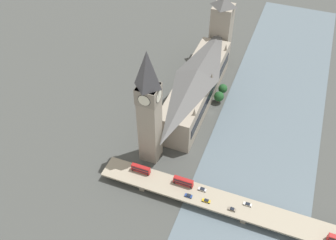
{
  "coord_description": "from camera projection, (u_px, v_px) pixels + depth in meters",
  "views": [
    {
      "loc": [
        -40.37,
        189.46,
        177.45
      ],
      "look_at": [
        17.98,
        37.35,
        20.5
      ],
      "focal_mm": 40.0,
      "sensor_mm": 36.0,
      "label": 1
    }
  ],
  "objects": [
    {
      "name": "car_northbound_tail",
      "position": [
        206.0,
        201.0,
        201.92
      ],
      "size": [
        4.6,
        1.75,
        1.4
      ],
      "color": "gold",
      "rests_on": "road_bridge"
    },
    {
      "name": "car_northbound_mid",
      "position": [
        202.0,
        189.0,
        207.26
      ],
      "size": [
        4.69,
        1.91,
        1.5
      ],
      "color": "silver",
      "rests_on": "road_bridge"
    },
    {
      "name": "car_southbound_mid",
      "position": [
        232.0,
        209.0,
        198.17
      ],
      "size": [
        4.06,
        1.88,
        1.29
      ],
      "color": "slate",
      "rests_on": "road_bridge"
    },
    {
      "name": "double_decker_bus_mid",
      "position": [
        183.0,
        181.0,
        208.69
      ],
      "size": [
        11.56,
        2.51,
        4.88
      ],
      "color": "red",
      "rests_on": "road_bridge"
    },
    {
      "name": "parliament_hall",
      "position": [
        197.0,
        86.0,
        260.18
      ],
      "size": [
        22.38,
        98.76,
        28.16
      ],
      "color": "gray",
      "rests_on": "ground_plane"
    },
    {
      "name": "victoria_tower",
      "position": [
        221.0,
        28.0,
        293.05
      ],
      "size": [
        15.53,
        15.53,
        55.82
      ],
      "color": "gray",
      "rests_on": "ground_plane"
    },
    {
      "name": "river_water",
      "position": [
        268.0,
        127.0,
        250.56
      ],
      "size": [
        67.51,
        360.0,
        0.3
      ],
      "primitive_type": "cube",
      "color": "slate",
      "rests_on": "ground_plane"
    },
    {
      "name": "tree_embankment_near",
      "position": [
        223.0,
        89.0,
        271.2
      ],
      "size": [
        6.58,
        6.58,
        9.05
      ],
      "color": "brown",
      "rests_on": "ground_plane"
    },
    {
      "name": "ground_plane",
      "position": [
        211.0,
        113.0,
        260.92
      ],
      "size": [
        600.0,
        600.0,
        0.0
      ],
      "primitive_type": "plane",
      "color": "#424442"
    },
    {
      "name": "car_southbound_lead",
      "position": [
        189.0,
        196.0,
        204.26
      ],
      "size": [
        4.2,
        1.93,
        1.4
      ],
      "color": "navy",
      "rests_on": "road_bridge"
    },
    {
      "name": "clock_tower",
      "position": [
        149.0,
        107.0,
        204.91
      ],
      "size": [
        12.2,
        12.2,
        76.83
      ],
      "color": "gray",
      "rests_on": "ground_plane"
    },
    {
      "name": "car_northbound_lead",
      "position": [
        248.0,
        204.0,
        200.38
      ],
      "size": [
        4.59,
        1.85,
        1.28
      ],
      "color": "silver",
      "rests_on": "road_bridge"
    },
    {
      "name": "double_decker_bus_lead",
      "position": [
        141.0,
        169.0,
        215.25
      ],
      "size": [
        11.42,
        2.46,
        4.77
      ],
      "color": "red",
      "rests_on": "road_bridge"
    },
    {
      "name": "road_bridge",
      "position": [
        246.0,
        210.0,
        199.6
      ],
      "size": [
        167.01,
        14.29,
        5.23
      ],
      "color": "gray",
      "rests_on": "ground_plane"
    },
    {
      "name": "tree_embankment_mid",
      "position": [
        219.0,
        96.0,
        265.53
      ],
      "size": [
        7.16,
        7.16,
        8.86
      ],
      "color": "brown",
      "rests_on": "ground_plane"
    }
  ]
}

